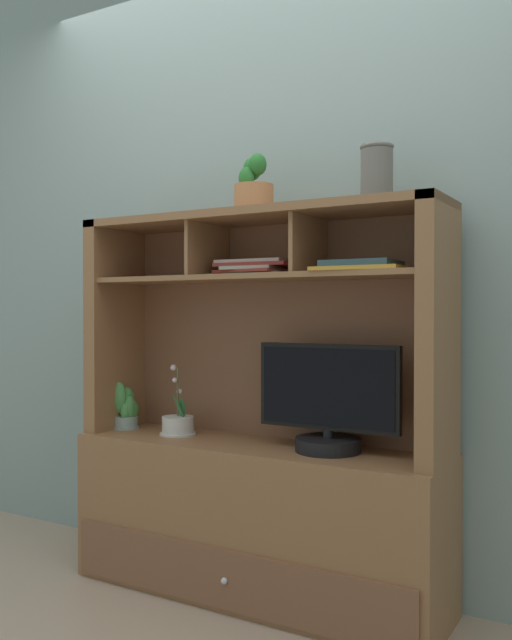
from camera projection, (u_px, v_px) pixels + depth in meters
The scene contains 10 objects.
floor_plane at pixel (256, 597), 2.55m from camera, with size 6.00×6.00×0.02m, color tan.
back_wall at pixel (285, 229), 2.73m from camera, with size 6.00×0.02×2.80m, color #859A97.
media_console at pixel (257, 476), 2.55m from camera, with size 1.44×0.43×1.44m.
tv_monitor at pixel (328, 406), 2.39m from camera, with size 0.53×0.23×0.38m.
potted_orchid at pixel (178, 425), 2.72m from camera, with size 0.15×0.15×0.28m.
potted_fern at pixel (125, 408), 2.87m from camera, with size 0.12×0.12×0.20m.
magazine_stack_left at pixel (257, 268), 2.60m from camera, with size 0.34×0.25×0.06m.
magazine_stack_centre at pixel (362, 266), 2.28m from camera, with size 0.31×0.23×0.03m.
potted_succulent at pixel (254, 191), 2.52m from camera, with size 0.17×0.17×0.21m.
ceramic_vase at pixel (377, 174), 2.32m from camera, with size 0.12×0.12×0.20m.
Camera 1 is at (1.28, -2.19, 1.07)m, focal length 38.04 mm.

